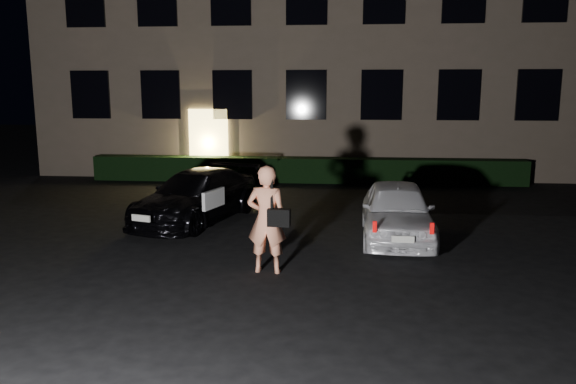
{
  "coord_description": "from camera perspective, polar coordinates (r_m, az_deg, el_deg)",
  "views": [
    {
      "loc": [
        1.22,
        -8.85,
        3.2
      ],
      "look_at": [
        0.2,
        2.0,
        1.2
      ],
      "focal_mm": 35.0,
      "sensor_mm": 36.0,
      "label": 1
    }
  ],
  "objects": [
    {
      "name": "hatch",
      "position": [
        12.31,
        10.99,
        -1.87
      ],
      "size": [
        1.59,
        3.71,
        1.25
      ],
      "rotation": [
        0.0,
        0.0,
        -0.03
      ],
      "color": "white",
      "rests_on": "ground"
    },
    {
      "name": "ground",
      "position": [
        9.49,
        -2.38,
        -9.32
      ],
      "size": [
        80.0,
        80.0,
        0.0
      ],
      "primitive_type": "plane",
      "color": "black",
      "rests_on": "ground"
    },
    {
      "name": "building",
      "position": [
        24.03,
        2.51,
        17.09
      ],
      "size": [
        20.0,
        8.11,
        12.0
      ],
      "color": "#716151",
      "rests_on": "ground"
    },
    {
      "name": "hedge",
      "position": [
        19.59,
        1.72,
        2.26
      ],
      "size": [
        15.0,
        0.7,
        0.85
      ],
      "primitive_type": "cube",
      "color": "black",
      "rests_on": "ground"
    },
    {
      "name": "man",
      "position": [
        9.83,
        -2.14,
        -2.78
      ],
      "size": [
        0.79,
        0.49,
        1.92
      ],
      "rotation": [
        0.0,
        0.0,
        3.09
      ],
      "color": "#FF9D75",
      "rests_on": "ground"
    },
    {
      "name": "sedan",
      "position": [
        13.92,
        -9.26,
        -0.43
      ],
      "size": [
        2.9,
        4.57,
        1.23
      ],
      "rotation": [
        0.0,
        0.0,
        -0.3
      ],
      "color": "black",
      "rests_on": "ground"
    }
  ]
}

